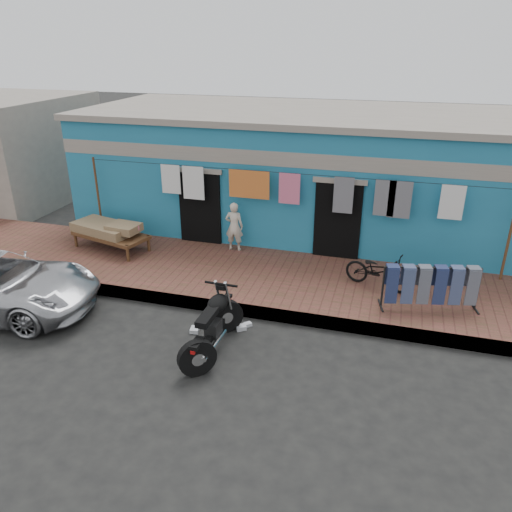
% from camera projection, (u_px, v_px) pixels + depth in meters
% --- Properties ---
extents(ground, '(80.00, 80.00, 0.00)m').
position_uv_depth(ground, '(224.00, 361.00, 8.71)').
color(ground, black).
rests_on(ground, ground).
extents(sidewalk, '(28.00, 3.00, 0.25)m').
position_uv_depth(sidewalk, '(268.00, 280.00, 11.29)').
color(sidewalk, brown).
rests_on(sidewalk, ground).
extents(curb, '(28.00, 0.10, 0.25)m').
position_uv_depth(curb, '(250.00, 311.00, 10.02)').
color(curb, gray).
rests_on(curb, ground).
extents(building, '(12.20, 5.20, 3.36)m').
position_uv_depth(building, '(305.00, 171.00, 14.16)').
color(building, teal).
rests_on(building, ground).
extents(clothesline, '(10.06, 0.06, 2.10)m').
position_uv_depth(clothesline, '(296.00, 194.00, 11.63)').
color(clothesline, brown).
rests_on(clothesline, sidewalk).
extents(seated_person, '(0.46, 0.33, 1.24)m').
position_uv_depth(seated_person, '(234.00, 226.00, 12.35)').
color(seated_person, beige).
rests_on(seated_person, sidewalk).
extents(bicycle, '(1.54, 0.91, 0.94)m').
position_uv_depth(bicycle, '(379.00, 267.00, 10.53)').
color(bicycle, black).
rests_on(bicycle, sidewalk).
extents(motorcycle, '(0.67, 1.77, 1.13)m').
position_uv_depth(motorcycle, '(212.00, 324.00, 8.74)').
color(motorcycle, black).
rests_on(motorcycle, ground).
extents(charpoy, '(2.50, 1.96, 0.69)m').
position_uv_depth(charpoy, '(111.00, 236.00, 12.52)').
color(charpoy, brown).
rests_on(charpoy, sidewalk).
extents(jeans_rack, '(2.11, 1.25, 0.93)m').
position_uv_depth(jeans_rack, '(431.00, 287.00, 9.72)').
color(jeans_rack, black).
rests_on(jeans_rack, sidewalk).
extents(litter_a, '(0.24, 0.23, 0.08)m').
position_uv_depth(litter_a, '(241.00, 328.00, 9.61)').
color(litter_a, silver).
rests_on(litter_a, ground).
extents(litter_b, '(0.18, 0.17, 0.07)m').
position_uv_depth(litter_b, '(248.00, 324.00, 9.73)').
color(litter_b, silver).
rests_on(litter_b, ground).
extents(litter_c, '(0.19, 0.22, 0.08)m').
position_uv_depth(litter_c, '(195.00, 330.00, 9.55)').
color(litter_c, silver).
rests_on(litter_c, ground).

